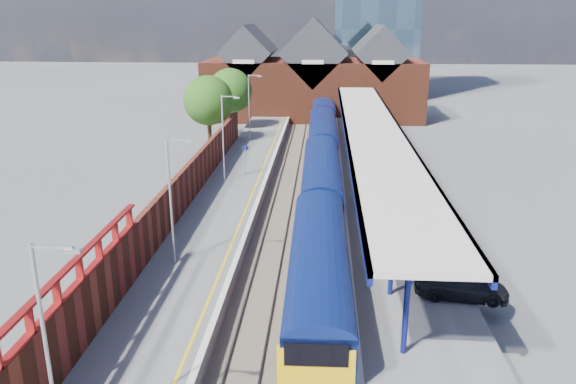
% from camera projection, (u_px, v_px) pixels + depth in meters
% --- Properties ---
extents(ground, '(240.00, 240.00, 0.00)m').
position_uv_depth(ground, '(306.00, 168.00, 53.79)').
color(ground, '#5B5B5E').
rests_on(ground, ground).
extents(ballast_bed, '(6.00, 76.00, 0.06)m').
position_uv_depth(ballast_bed, '(302.00, 201.00, 44.27)').
color(ballast_bed, '#473D33').
rests_on(ballast_bed, ground).
extents(rails, '(4.51, 76.00, 0.14)m').
position_uv_depth(rails, '(302.00, 200.00, 44.25)').
color(rails, slate).
rests_on(rails, ground).
extents(left_platform, '(5.00, 76.00, 1.00)m').
position_uv_depth(left_platform, '(233.00, 194.00, 44.47)').
color(left_platform, '#565659').
rests_on(left_platform, ground).
extents(right_platform, '(6.00, 76.00, 1.00)m').
position_uv_depth(right_platform, '(379.00, 197.00, 43.76)').
color(right_platform, '#565659').
rests_on(right_platform, ground).
extents(coping_left, '(0.30, 76.00, 0.05)m').
position_uv_depth(coping_left, '(262.00, 188.00, 44.17)').
color(coping_left, silver).
rests_on(coping_left, left_platform).
extents(coping_right, '(0.30, 76.00, 0.05)m').
position_uv_depth(coping_right, '(342.00, 189.00, 43.78)').
color(coping_right, silver).
rests_on(coping_right, right_platform).
extents(yellow_line, '(0.14, 76.00, 0.01)m').
position_uv_depth(yellow_line, '(255.00, 188.00, 44.21)').
color(yellow_line, yellow).
rests_on(yellow_line, left_platform).
extents(train, '(2.99, 65.93, 3.45)m').
position_uv_depth(train, '(322.00, 151.00, 51.25)').
color(train, '#0B1851').
rests_on(train, ground).
extents(canopy, '(4.50, 52.00, 4.48)m').
position_uv_depth(canopy, '(373.00, 132.00, 44.21)').
color(canopy, navy).
rests_on(canopy, right_platform).
extents(lamp_post_a, '(1.48, 0.18, 7.00)m').
position_uv_depth(lamp_post_a, '(49.00, 337.00, 16.54)').
color(lamp_post_a, '#A5A8AA').
rests_on(lamp_post_a, left_platform).
extents(lamp_post_b, '(1.48, 0.18, 7.00)m').
position_uv_depth(lamp_post_b, '(173.00, 193.00, 29.85)').
color(lamp_post_b, '#A5A8AA').
rests_on(lamp_post_b, left_platform).
extents(lamp_post_c, '(1.48, 0.18, 7.00)m').
position_uv_depth(lamp_post_c, '(225.00, 133.00, 45.07)').
color(lamp_post_c, '#A5A8AA').
rests_on(lamp_post_c, left_platform).
extents(lamp_post_d, '(1.48, 0.18, 7.00)m').
position_uv_depth(lamp_post_d, '(250.00, 103.00, 60.28)').
color(lamp_post_d, '#A5A8AA').
rests_on(lamp_post_d, left_platform).
extents(platform_sign, '(0.55, 0.08, 2.50)m').
position_uv_depth(platform_sign, '(245.00, 155.00, 47.58)').
color(platform_sign, '#A5A8AA').
rests_on(platform_sign, left_platform).
extents(brick_wall, '(0.35, 50.00, 3.86)m').
position_uv_depth(brick_wall, '(179.00, 195.00, 37.90)').
color(brick_wall, '#5E2718').
rests_on(brick_wall, left_platform).
extents(station_building, '(30.00, 12.12, 13.78)m').
position_uv_depth(station_building, '(313.00, 79.00, 78.77)').
color(station_building, '#5E2718').
rests_on(station_building, ground).
extents(tree_near, '(5.20, 5.20, 8.10)m').
position_uv_depth(tree_near, '(210.00, 102.00, 58.43)').
color(tree_near, '#382314').
rests_on(tree_near, ground).
extents(tree_far, '(5.20, 5.20, 8.10)m').
position_uv_depth(tree_far, '(231.00, 92.00, 65.98)').
color(tree_far, '#382314').
rests_on(tree_far, ground).
extents(parked_car_red, '(3.94, 1.72, 1.32)m').
position_uv_depth(parked_car_red, '(401.00, 224.00, 34.73)').
color(parked_car_red, maroon).
rests_on(parked_car_red, right_platform).
extents(parked_car_silver, '(3.94, 1.37, 1.30)m').
position_uv_depth(parked_car_silver, '(414.00, 237.00, 32.80)').
color(parked_car_silver, '#AFB0B4').
rests_on(parked_car_silver, right_platform).
extents(parked_car_dark, '(4.60, 2.34, 1.28)m').
position_uv_depth(parked_car_dark, '(461.00, 285.00, 27.00)').
color(parked_car_dark, black).
rests_on(parked_car_dark, right_platform).
extents(parked_car_blue, '(4.44, 2.58, 1.16)m').
position_uv_depth(parked_car_blue, '(422.00, 203.00, 38.98)').
color(parked_car_blue, navy).
rests_on(parked_car_blue, right_platform).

